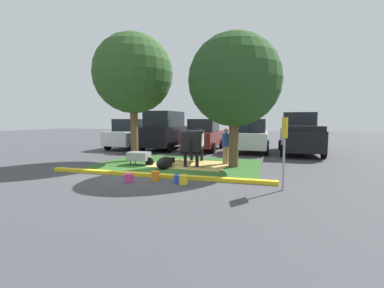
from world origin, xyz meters
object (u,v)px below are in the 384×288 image
wheelbarrow (139,156)px  bucket_blue (179,179)px  calf_lying (165,163)px  bucket_yellow (183,179)px  shade_tree_right (235,80)px  pickup_truck_black (300,134)px  sedan_red (204,135)px  cow_holstein (194,140)px  sedan_silver (131,134)px  bucket_pink (129,177)px  person_handler (226,145)px  parking_sign (284,139)px  hatchback_white (252,136)px  shade_tree_left (133,74)px  suv_black (165,130)px  bucket_orange (155,176)px

wheelbarrow → bucket_blue: size_ratio=4.69×
calf_lying → bucket_yellow: size_ratio=4.42×
shade_tree_right → pickup_truck_black: bearing=60.6°
calf_lying → sedan_red: size_ratio=0.30×
cow_holstein → calf_lying: size_ratio=2.36×
wheelbarrow → sedan_silver: bearing=121.8°
bucket_pink → bucket_yellow: size_ratio=0.97×
bucket_yellow → person_handler: bearing=79.8°
parking_sign → hatchback_white: parking_sign is taller
shade_tree_left → hatchback_white: shade_tree_left is taller
bucket_yellow → suv_black: (-4.11, 8.80, 1.12)m
calf_lying → person_handler: (2.22, 1.60, 0.61)m
bucket_orange → bucket_pink: bearing=-155.5°
wheelbarrow → bucket_blue: (2.70, -2.59, -0.25)m
bucket_orange → suv_black: bearing=109.8°
sedan_red → shade_tree_right: bearing=-65.1°
bucket_yellow → sedan_red: (-1.49, 8.98, 0.83)m
shade_tree_left → shade_tree_right: shade_tree_left is taller
bucket_orange → sedan_silver: size_ratio=0.07×
shade_tree_right → bucket_blue: (-1.29, -3.27, -3.44)m
calf_lying → person_handler: 2.81m
shade_tree_left → suv_black: shade_tree_left is taller
wheelbarrow → bucket_yellow: size_ratio=5.34×
parking_sign → sedan_silver: size_ratio=0.46×
calf_lying → sedan_silver: sedan_silver is taller
bucket_pink → sedan_silver: bearing=118.5°
parking_sign → bucket_blue: 3.36m
bucket_blue → bucket_yellow: (0.18, -0.12, 0.02)m
suv_black → pickup_truck_black: bearing=1.4°
parking_sign → sedan_red: (-4.40, 8.88, -0.46)m
cow_holstein → person_handler: size_ratio=1.97×
bucket_pink → hatchback_white: size_ratio=0.07×
shade_tree_left → suv_black: (-0.39, 4.96, -2.86)m
bucket_yellow → hatchback_white: size_ratio=0.07×
wheelbarrow → sedan_red: size_ratio=0.36×
shade_tree_left → parking_sign: size_ratio=2.94×
calf_lying → sedan_silver: bearing=128.3°
shade_tree_left → parking_sign: 8.07m
sedan_silver → pickup_truck_black: 10.94m
sedan_silver → pickup_truck_black: pickup_truck_black is taller
bucket_pink → hatchback_white: 9.81m
wheelbarrow → bucket_orange: wheelbarrow is taller
bucket_yellow → sedan_red: bearing=99.4°
calf_lying → suv_black: bearing=111.7°
cow_holstein → bucket_yellow: (0.66, -3.67, -0.92)m
bucket_pink → shade_tree_left: bearing=115.8°
shade_tree_left → calf_lying: 4.72m
pickup_truck_black → shade_tree_left: bearing=-147.1°
bucket_orange → bucket_yellow: bucket_orange is taller
suv_black → hatchback_white: suv_black is taller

